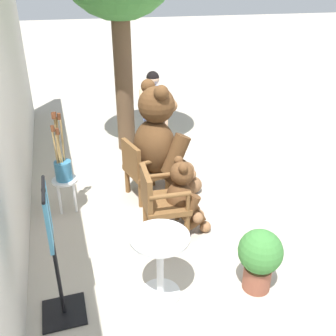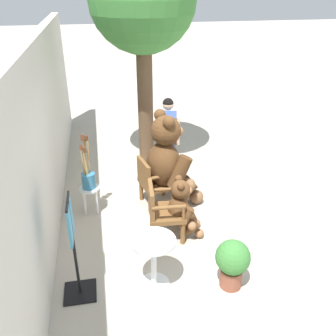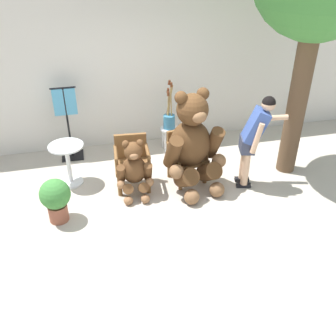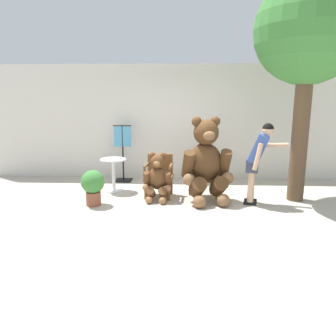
% 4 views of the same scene
% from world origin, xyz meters
% --- Properties ---
extents(ground_plane, '(60.00, 60.00, 0.00)m').
position_xyz_m(ground_plane, '(0.00, 0.00, 0.00)').
color(ground_plane, '#B2A899').
extents(back_wall, '(10.00, 0.16, 2.80)m').
position_xyz_m(back_wall, '(0.00, 2.40, 1.40)').
color(back_wall, beige).
rests_on(back_wall, ground).
extents(wooden_chair_left, '(0.60, 0.56, 0.86)m').
position_xyz_m(wooden_chair_left, '(-0.46, 0.75, 0.46)').
color(wooden_chair_left, brown).
rests_on(wooden_chair_left, ground).
extents(wooden_chair_right, '(0.66, 0.63, 0.86)m').
position_xyz_m(wooden_chair_right, '(0.45, 0.75, 0.46)').
color(wooden_chair_right, brown).
rests_on(wooden_chair_right, ground).
extents(teddy_bear_large, '(1.03, 1.03, 1.66)m').
position_xyz_m(teddy_bear_large, '(0.48, 0.48, 0.81)').
color(teddy_bear_large, '#4C3019').
rests_on(teddy_bear_large, ground).
extents(teddy_bear_small, '(0.58, 0.56, 0.96)m').
position_xyz_m(teddy_bear_small, '(-0.46, 0.45, 0.47)').
color(teddy_bear_small, brown).
rests_on(teddy_bear_small, ground).
extents(person_visitor, '(0.82, 0.48, 1.55)m').
position_xyz_m(person_visitor, '(1.43, 0.32, 0.92)').
color(person_visitor, black).
rests_on(person_visitor, ground).
extents(white_stool, '(0.34, 0.34, 0.46)m').
position_xyz_m(white_stool, '(0.42, 1.82, 0.36)').
color(white_stool, silver).
rests_on(white_stool, ground).
extents(brush_bucket, '(0.22, 0.22, 0.93)m').
position_xyz_m(brush_bucket, '(0.42, 1.82, 0.66)').
color(brush_bucket, teal).
rests_on(brush_bucket, white_stool).
extents(round_side_table, '(0.56, 0.56, 0.72)m').
position_xyz_m(round_side_table, '(-1.47, 1.04, 0.45)').
color(round_side_table, silver).
rests_on(round_side_table, ground).
extents(patio_tree, '(2.07, 1.97, 4.20)m').
position_xyz_m(patio_tree, '(2.36, 0.57, 3.12)').
color(patio_tree, brown).
rests_on(patio_tree, ground).
extents(potted_plant, '(0.44, 0.44, 0.68)m').
position_xyz_m(potted_plant, '(-1.66, 0.08, 0.40)').
color(potted_plant, brown).
rests_on(potted_plant, ground).
extents(clothing_display_stand, '(0.44, 0.40, 1.36)m').
position_xyz_m(clothing_display_stand, '(-1.43, 1.98, 0.72)').
color(clothing_display_stand, black).
rests_on(clothing_display_stand, ground).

